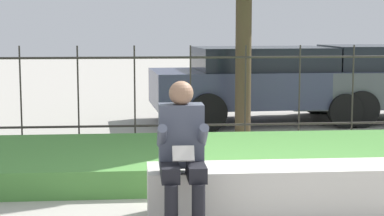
{
  "coord_description": "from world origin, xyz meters",
  "views": [
    {
      "loc": [
        -1.19,
        -5.62,
        1.73
      ],
      "look_at": [
        -0.54,
        1.87,
        0.77
      ],
      "focal_mm": 60.0,
      "sensor_mm": 36.0,
      "label": 1
    }
  ],
  "objects": [
    {
      "name": "stone_bench",
      "position": [
        0.11,
        0.0,
        0.21
      ],
      "size": [
        2.42,
        0.56,
        0.47
      ],
      "color": "beige",
      "rests_on": "ground_plane"
    },
    {
      "name": "car_parked_center",
      "position": [
        1.22,
        5.79,
        0.74
      ],
      "size": [
        4.42,
        2.2,
        1.36
      ],
      "rotation": [
        0.0,
        0.0,
        0.07
      ],
      "color": "#383D56",
      "rests_on": "ground_plane"
    },
    {
      "name": "iron_fence",
      "position": [
        0.0,
        3.63,
        0.77
      ],
      "size": [
        8.09,
        0.03,
        1.46
      ],
      "color": "#332D28",
      "rests_on": "ground_plane"
    },
    {
      "name": "ground_plane",
      "position": [
        0.0,
        0.0,
        0.0
      ],
      "size": [
        60.0,
        60.0,
        0.0
      ],
      "primitive_type": "plane",
      "color": "#A8A399"
    },
    {
      "name": "person_seated_reader",
      "position": [
        -0.81,
        -0.32,
        0.7
      ],
      "size": [
        0.42,
        0.73,
        1.27
      ],
      "color": "black",
      "rests_on": "ground_plane"
    },
    {
      "name": "grass_berm",
      "position": [
        0.0,
        1.85,
        0.14
      ],
      "size": [
        10.09,
        2.3,
        0.29
      ],
      "color": "#4C893D",
      "rests_on": "ground_plane"
    }
  ]
}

